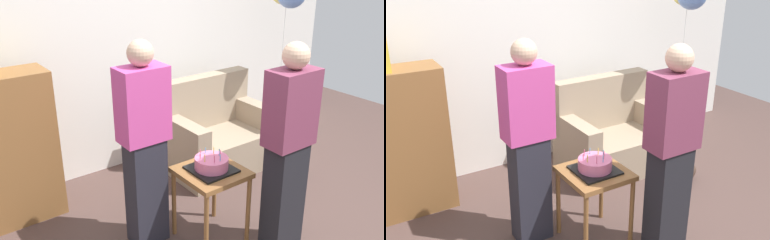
# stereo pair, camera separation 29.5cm
# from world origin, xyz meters

# --- Properties ---
(wall_back) EXTENTS (6.00, 0.10, 2.70)m
(wall_back) POSITION_xyz_m (0.00, 2.05, 1.35)
(wall_back) COLOR silver
(wall_back) RESTS_ON ground_plane
(couch) EXTENTS (1.10, 0.70, 0.96)m
(couch) POSITION_xyz_m (0.76, 1.37, 0.34)
(couch) COLOR gray
(couch) RESTS_ON ground_plane
(bookshelf) EXTENTS (0.80, 0.36, 1.62)m
(bookshelf) POSITION_xyz_m (-1.28, 1.63, 0.69)
(bookshelf) COLOR brown
(bookshelf) RESTS_ON ground_plane
(side_table) EXTENTS (0.48, 0.48, 0.62)m
(side_table) POSITION_xyz_m (-0.07, 0.43, 0.52)
(side_table) COLOR brown
(side_table) RESTS_ON ground_plane
(birthday_cake) EXTENTS (0.32, 0.32, 0.17)m
(birthday_cake) POSITION_xyz_m (-0.07, 0.43, 0.67)
(birthday_cake) COLOR black
(birthday_cake) RESTS_ON side_table
(person_blowing_candles) EXTENTS (0.36, 0.22, 1.63)m
(person_blowing_candles) POSITION_xyz_m (-0.49, 0.71, 0.83)
(person_blowing_candles) COLOR #23232D
(person_blowing_candles) RESTS_ON ground_plane
(person_holding_cake) EXTENTS (0.36, 0.22, 1.63)m
(person_holding_cake) POSITION_xyz_m (0.31, 0.02, 0.83)
(person_holding_cake) COLOR black
(person_holding_cake) RESTS_ON ground_plane
(handbag) EXTENTS (0.28, 0.14, 0.20)m
(handbag) POSITION_xyz_m (1.21, 0.72, 0.10)
(handbag) COLOR #473328
(handbag) RESTS_ON ground_plane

